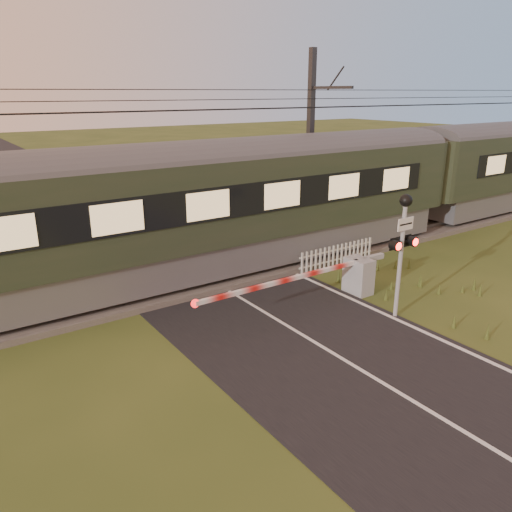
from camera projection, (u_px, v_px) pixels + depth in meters
ground at (333, 354)px, 12.07m from camera, size 160.00×160.00×0.00m
road at (340, 357)px, 11.90m from camera, size 6.00×140.00×0.03m
track_bed at (203, 274)px, 17.14m from camera, size 140.00×3.40×0.39m
overhead_wires at (197, 102)px, 15.36m from camera, size 120.00×0.62×0.62m
train at (419, 177)px, 22.35m from camera, size 45.61×3.15×4.26m
boom_gate at (351, 276)px, 15.41m from camera, size 6.87×0.87×1.16m
crossing_signal at (403, 234)px, 13.36m from camera, size 0.89×0.36×3.50m
picket_fence at (337, 256)px, 17.94m from camera, size 3.49×0.07×0.84m
catenary_mast at (311, 142)px, 21.18m from camera, size 0.24×2.47×7.74m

